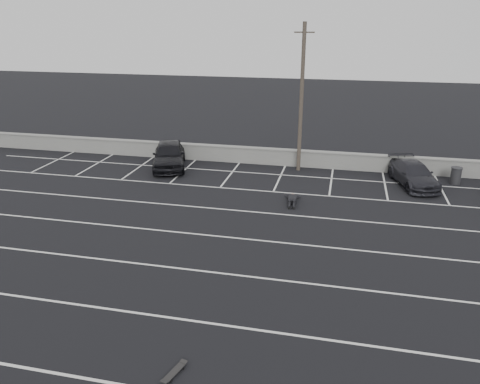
% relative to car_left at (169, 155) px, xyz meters
% --- Properties ---
extents(ground, '(120.00, 120.00, 0.00)m').
position_rel_car_left_xyz_m(ground, '(6.12, -12.00, -0.82)').
color(ground, black).
rests_on(ground, ground).
extents(seawall, '(50.00, 0.45, 1.06)m').
position_rel_car_left_xyz_m(seawall, '(6.12, 2.00, -0.27)').
color(seawall, gray).
rests_on(seawall, ground).
extents(stall_lines, '(36.00, 20.05, 0.01)m').
position_rel_car_left_xyz_m(stall_lines, '(6.03, -7.59, -0.82)').
color(stall_lines, silver).
rests_on(stall_lines, ground).
extents(car_left, '(3.38, 5.18, 1.64)m').
position_rel_car_left_xyz_m(car_left, '(0.00, 0.00, 0.00)').
color(car_left, black).
rests_on(car_left, ground).
extents(car_right, '(2.90, 4.71, 1.28)m').
position_rel_car_left_xyz_m(car_right, '(14.62, -0.12, -0.18)').
color(car_right, '#24242A').
rests_on(car_right, ground).
extents(utility_pole, '(1.16, 0.23, 8.70)m').
position_rel_car_left_xyz_m(utility_pole, '(8.02, 1.20, 3.58)').
color(utility_pole, '#4C4238').
rests_on(utility_pole, ground).
extents(trash_bin, '(0.68, 0.68, 0.96)m').
position_rel_car_left_xyz_m(trash_bin, '(17.00, 0.63, -0.33)').
color(trash_bin, '#27272A').
rests_on(trash_bin, ground).
extents(person, '(1.25, 2.44, 0.46)m').
position_rel_car_left_xyz_m(person, '(8.28, -4.09, -0.59)').
color(person, black).
rests_on(person, ground).
extents(skateboard, '(0.42, 0.82, 0.10)m').
position_rel_car_left_xyz_m(skateboard, '(6.73, -17.34, -0.74)').
color(skateboard, black).
rests_on(skateboard, ground).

